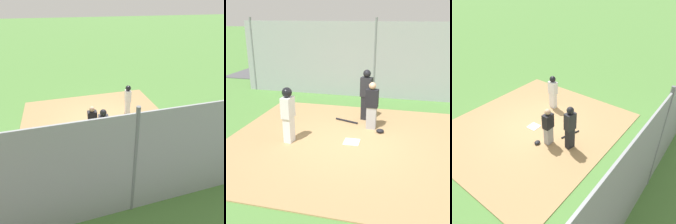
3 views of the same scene
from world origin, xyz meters
TOP-DOWN VIEW (x-y plane):
  - ground_plane at (0.00, 0.00)m, footprint 140.00×140.00m
  - dirt_infield at (0.00, 0.00)m, footprint 7.20×6.40m
  - home_plate at (0.00, 0.00)m, footprint 0.45×0.45m
  - catcher at (-0.39, -1.17)m, footprint 0.39×0.27m
  - umpire at (-0.10, -1.95)m, footprint 0.42×0.32m
  - runner at (1.73, 0.37)m, footprint 0.29×0.40m
  - baseball_bat at (0.48, -1.55)m, footprint 0.82×0.34m
  - catcher_mask at (-0.71, -0.87)m, footprint 0.24×0.20m
  - backstop_fence at (0.00, -4.85)m, footprint 12.00×0.10m
  - parking_lot at (0.00, -9.35)m, footprint 18.00×5.20m
  - parked_car_dark at (-2.39, -10.02)m, footprint 4.26×2.01m

SIDE VIEW (x-z plane):
  - ground_plane at x=0.00m, z-range 0.00..0.00m
  - dirt_infield at x=0.00m, z-range 0.00..0.03m
  - parking_lot at x=0.00m, z-range 0.00..0.04m
  - home_plate at x=0.00m, z-range 0.03..0.05m
  - baseball_bat at x=0.48m, z-range 0.03..0.09m
  - catcher_mask at x=-0.71m, z-range 0.03..0.15m
  - parked_car_dark at x=-2.39m, z-range -0.03..1.25m
  - catcher at x=-0.39m, z-range 0.05..1.55m
  - runner at x=1.73m, z-range 0.13..1.72m
  - umpire at x=-0.10m, z-range 0.07..1.80m
  - backstop_fence at x=0.00m, z-range -0.07..3.28m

